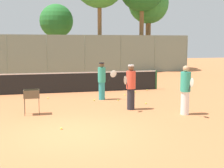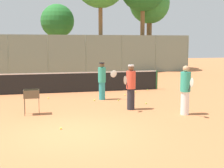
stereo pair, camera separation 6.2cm
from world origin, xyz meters
The scene contains 17 objects.
ground_plane centered at (0.00, 0.00, 0.00)m, with size 80.00×80.00×0.00m, color #C67242.
tennis_net centered at (0.00, 7.60, 0.56)m, with size 11.37×0.10×1.07m.
back_fence centered at (0.00, 17.65, 1.64)m, with size 25.45×0.08×3.28m.
tree_1 centered at (10.11, 21.06, 6.40)m, with size 3.97×3.97×8.47m.
tree_2 centered at (1.20, 23.13, 4.74)m, with size 3.32×3.32×6.43m.
player_white_outfit centered at (1.98, 5.15, 0.89)m, with size 0.88×0.42×1.72m.
player_red_cap centered at (2.62, 2.75, 0.92)m, with size 0.67×0.76×1.76m.
player_yellow_shirt centered at (4.29, 1.45, 0.93)m, with size 0.37×0.94×1.80m.
ball_cart centered at (-1.16, 2.80, 0.69)m, with size 0.56×0.41×0.92m.
tennis_ball_0 centered at (4.12, 6.74, 0.03)m, with size 0.07×0.07×0.07m, color #D1E54C.
tennis_ball_1 centered at (-0.27, 0.53, 0.03)m, with size 0.07×0.07×0.07m, color #D1E54C.
tennis_ball_2 centered at (3.58, 3.63, 0.03)m, with size 0.07×0.07×0.07m, color #D1E54C.
tennis_ball_3 centered at (-0.45, 6.00, 0.03)m, with size 0.07×0.07×0.07m, color #D1E54C.
tennis_ball_5 centered at (3.32, 6.01, 0.03)m, with size 0.07×0.07×0.07m, color #D1E54C.
tennis_ball_6 centered at (1.57, 4.92, 0.03)m, with size 0.07×0.07×0.07m, color #D1E54C.
tennis_ball_7 centered at (2.62, 4.67, 0.03)m, with size 0.07×0.07×0.07m, color #D1E54C.
tennis_ball_8 centered at (4.96, 7.25, 0.03)m, with size 0.07×0.07×0.07m, color #D1E54C.
Camera 1 is at (-0.97, -8.77, 2.61)m, focal length 50.00 mm.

